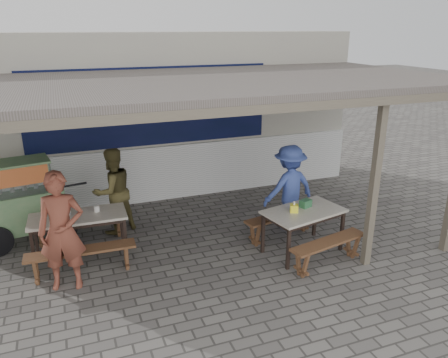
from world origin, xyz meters
name	(u,v)px	position (x,y,z in m)	size (l,w,h in m)	color
ground	(209,263)	(0.00, 0.00, 0.00)	(60.00, 60.00, 0.00)	#65615B
back_wall	(156,117)	(0.00, 3.58, 1.72)	(9.00, 1.28, 3.50)	#AFA89D
warung_roof	(190,86)	(0.02, 0.90, 2.71)	(9.00, 4.21, 2.81)	#605752
table_left	(78,220)	(-1.90, 0.92, 0.67)	(1.53, 0.71, 0.75)	beige
bench_left_street	(82,256)	(-1.92, 0.31, 0.34)	(1.61, 0.33, 0.45)	brown
bench_left_wall	(80,223)	(-1.88, 1.53, 0.34)	(1.61, 0.33, 0.45)	brown
table_right	(304,215)	(1.60, -0.18, 0.67)	(1.42, 1.01, 0.75)	beige
bench_right_street	(328,247)	(1.72, -0.76, 0.33)	(1.42, 0.56, 0.45)	brown
bench_right_wall	(280,221)	(1.48, 0.40, 0.33)	(1.42, 0.56, 0.45)	brown
vendor_cart	(22,199)	(-2.75, 1.85, 0.81)	(1.79, 0.94, 1.48)	#7A9865
patron_street_side	(62,232)	(-2.14, 0.10, 0.88)	(0.64, 0.42, 1.76)	brown
patron_wall_side	(113,191)	(-1.24, 1.71, 0.80)	(0.77, 0.60, 1.59)	brown
patron_right_table	(289,187)	(1.82, 0.74, 0.80)	(1.03, 0.59, 1.60)	#4259B2
tissue_box	(294,208)	(1.41, -0.18, 0.81)	(0.12, 0.12, 0.12)	#FAF529
donation_box	(306,203)	(1.69, -0.07, 0.81)	(0.19, 0.13, 0.13)	#306C42
condiment_jar	(97,209)	(-1.59, 0.98, 0.80)	(0.09, 0.09, 0.10)	silver
condiment_bowl	(64,215)	(-2.10, 0.96, 0.78)	(0.21, 0.21, 0.05)	silver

